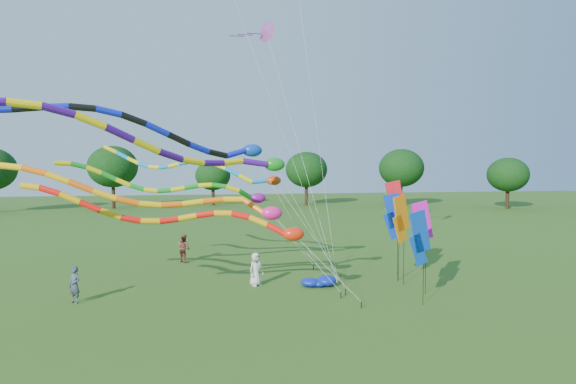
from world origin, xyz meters
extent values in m
plane|color=#255115|center=(0.00, 0.00, 0.00)|extent=(160.00, 160.00, 0.00)
cylinder|color=#382314|center=(34.95, 38.63, 1.52)|extent=(0.50, 0.50, 3.05)
ellipsoid|color=#0E340E|center=(34.95, 38.63, 5.50)|extent=(6.43, 6.43, 5.47)
cylinder|color=#382314|center=(24.28, 47.38, 1.54)|extent=(0.50, 0.50, 3.07)
ellipsoid|color=#0E340E|center=(24.28, 47.38, 5.55)|extent=(6.49, 6.49, 5.52)
cylinder|color=#382314|center=(11.77, 54.75, 1.61)|extent=(0.50, 0.50, 3.22)
ellipsoid|color=#0E340E|center=(11.77, 54.75, 5.81)|extent=(6.80, 6.80, 5.78)
cylinder|color=#382314|center=(-2.62, 52.37, 1.60)|extent=(0.50, 0.50, 3.21)
ellipsoid|color=#0E340E|center=(-2.62, 52.37, 5.79)|extent=(6.77, 6.77, 5.76)
cylinder|color=#382314|center=(-16.07, 49.87, 1.27)|extent=(0.50, 0.50, 2.54)
ellipsoid|color=#0E340E|center=(-16.07, 49.87, 4.59)|extent=(5.37, 5.37, 4.57)
cylinder|color=black|center=(2.64, 0.70, 0.15)|extent=(0.05, 0.05, 0.30)
cylinder|color=silver|center=(1.19, 0.92, 1.76)|extent=(0.02, 0.02, 4.17)
ellipsoid|color=#FE280D|center=(-0.26, 1.15, 3.24)|extent=(0.92, 0.59, 0.59)
cylinder|color=#FD160E|center=(-0.98, 1.36, 3.43)|extent=(0.27, 0.27, 0.88)
cylinder|color=#E99F0B|center=(-1.71, 1.65, 3.77)|extent=(0.27, 0.27, 0.84)
cylinder|color=#FD160E|center=(-2.45, 1.91, 4.00)|extent=(0.27, 0.27, 0.80)
cylinder|color=#E99F0B|center=(-3.20, 2.12, 4.08)|extent=(0.27, 0.27, 0.78)
cylinder|color=#FD160E|center=(-3.96, 2.27, 4.04)|extent=(0.27, 0.27, 0.78)
cylinder|color=#E99F0B|center=(-4.73, 2.34, 3.92)|extent=(0.27, 0.27, 0.79)
cylinder|color=#FD160E|center=(-5.51, 2.35, 3.81)|extent=(0.27, 0.27, 0.79)
cylinder|color=#E99F0B|center=(-6.30, 2.32, 3.78)|extent=(0.27, 0.27, 0.79)
cylinder|color=#FD160E|center=(-7.09, 2.25, 3.89)|extent=(0.27, 0.27, 0.82)
cylinder|color=#E99F0B|center=(-7.89, 2.18, 4.14)|extent=(0.27, 0.27, 0.85)
cylinder|color=#FD160E|center=(-8.68, 2.12, 4.47)|extent=(0.27, 0.27, 0.87)
cylinder|color=#E99F0B|center=(-9.46, 2.11, 4.83)|extent=(0.27, 0.27, 0.85)
cylinder|color=#FD160E|center=(-10.23, 2.15, 5.13)|extent=(0.27, 0.27, 0.81)
cylinder|color=#E99F0B|center=(-11.00, 2.26, 5.31)|extent=(0.27, 0.27, 0.78)
cylinder|color=black|center=(2.20, 2.34, 0.15)|extent=(0.05, 0.05, 0.30)
cylinder|color=silver|center=(0.60, 2.48, 2.14)|extent=(0.02, 0.02, 4.91)
ellipsoid|color=#FC1C85|center=(-0.99, 2.62, 4.00)|extent=(0.96, 0.62, 0.62)
cylinder|color=#FF640D|center=(-1.78, 2.95, 4.30)|extent=(0.28, 0.28, 1.21)
cylinder|color=#FFB80D|center=(-2.68, 3.31, 4.60)|extent=(0.28, 0.28, 0.93)
cylinder|color=#FF640D|center=(-3.60, 3.38, 4.56)|extent=(0.28, 0.28, 0.93)
cylinder|color=#FFB80D|center=(-4.53, 3.39, 4.46)|extent=(0.28, 0.28, 0.94)
cylinder|color=#FF640D|center=(-5.46, 3.34, 4.40)|extent=(0.28, 0.28, 0.94)
cylinder|color=#FFB80D|center=(-6.40, 3.24, 4.43)|extent=(0.28, 0.28, 0.95)
cylinder|color=#FF640D|center=(-7.34, 3.13, 4.59)|extent=(0.28, 0.28, 0.98)
cylinder|color=#FFB80D|center=(-8.28, 3.03, 4.89)|extent=(0.28, 0.28, 1.01)
cylinder|color=#FF640D|center=(-9.22, 2.95, 5.27)|extent=(0.28, 0.28, 1.02)
cylinder|color=#FFB80D|center=(-10.15, 2.93, 5.65)|extent=(0.28, 0.28, 1.00)
cylinder|color=#FF640D|center=(-11.07, 2.97, 5.95)|extent=(0.28, 0.28, 0.96)
cylinder|color=#FFB80D|center=(-11.99, 3.08, 6.12)|extent=(0.28, 0.28, 0.93)
cylinder|color=black|center=(2.58, 2.87, 0.15)|extent=(0.05, 0.05, 0.30)
cylinder|color=silver|center=(0.76, 2.07, 3.25)|extent=(0.02, 0.02, 7.14)
ellipsoid|color=#17811C|center=(-1.06, 1.27, 6.21)|extent=(0.89, 0.57, 0.57)
cylinder|color=#3D0B80|center=(-1.91, 1.14, 6.28)|extent=(0.26, 0.26, 1.06)
cylinder|color=yellow|center=(-2.84, 0.91, 6.31)|extent=(0.26, 0.26, 0.96)
cylinder|color=#3D0B80|center=(-3.64, 0.39, 6.27)|extent=(0.26, 0.26, 0.96)
cylinder|color=yellow|center=(-4.42, -0.16, 6.34)|extent=(0.26, 0.26, 0.97)
cylinder|color=#3D0B80|center=(-5.21, -0.72, 6.55)|extent=(0.26, 0.26, 1.00)
cylinder|color=yellow|center=(-6.00, -1.26, 6.88)|extent=(0.26, 0.26, 1.03)
cylinder|color=#3D0B80|center=(-6.82, -1.76, 7.27)|extent=(0.26, 0.26, 1.03)
cylinder|color=yellow|center=(-7.65, -2.21, 7.65)|extent=(0.26, 0.26, 1.01)
cylinder|color=#3D0B80|center=(-8.51, -2.60, 7.93)|extent=(0.26, 0.26, 0.97)
cylinder|color=yellow|center=(-9.40, -2.92, 8.07)|extent=(0.26, 0.26, 0.95)
cylinder|color=black|center=(2.27, 5.93, 0.15)|extent=(0.05, 0.05, 0.30)
cylinder|color=silver|center=(0.29, 5.21, 3.59)|extent=(0.02, 0.02, 7.84)
ellipsoid|color=#0C39AA|center=(-1.69, 4.50, 6.89)|extent=(0.96, 0.62, 0.62)
cylinder|color=#0D1BD3|center=(-2.48, 4.23, 6.75)|extent=(0.28, 0.28, 1.01)
cylinder|color=black|center=(-3.37, 3.83, 6.71)|extent=(0.28, 0.28, 1.01)
cylinder|color=#0D1BD3|center=(-4.23, 3.33, 6.96)|extent=(0.28, 0.28, 1.04)
cylinder|color=black|center=(-5.09, 2.85, 7.32)|extent=(0.28, 0.28, 1.06)
cylinder|color=#0D1BD3|center=(-5.97, 2.42, 7.73)|extent=(0.28, 0.28, 1.06)
cylinder|color=black|center=(-6.88, 2.05, 8.10)|extent=(0.28, 0.28, 1.03)
cylinder|color=#0D1BD3|center=(-7.80, 1.74, 8.36)|extent=(0.28, 0.28, 1.00)
cylinder|color=black|center=(-8.75, 1.50, 8.48)|extent=(0.28, 0.28, 0.98)
cylinder|color=#0D1BD3|center=(-9.72, 1.30, 8.47)|extent=(0.28, 0.28, 0.99)
cylinder|color=black|center=(-10.69, 1.14, 8.37)|extent=(0.28, 0.28, 1.00)
cylinder|color=black|center=(3.11, 5.64, 0.15)|extent=(0.05, 0.05, 0.30)
cylinder|color=silver|center=(1.42, 6.36, 2.80)|extent=(0.02, 0.02, 6.24)
ellipsoid|color=#C1380B|center=(-0.26, 7.09, 5.33)|extent=(0.81, 0.52, 0.52)
cylinder|color=#0C88CC|center=(-1.00, 7.19, 5.28)|extent=(0.23, 0.23, 0.85)
cylinder|color=yellow|center=(-1.78, 7.25, 5.43)|extent=(0.23, 0.23, 0.84)
cylinder|color=#0C88CC|center=(-2.48, 7.47, 5.80)|extent=(0.23, 0.23, 0.82)
cylinder|color=yellow|center=(-3.17, 7.76, 6.12)|extent=(0.23, 0.23, 0.79)
cylinder|color=#0C88CC|center=(-3.82, 8.11, 6.31)|extent=(0.23, 0.23, 0.76)
cylinder|color=yellow|center=(-4.45, 8.51, 6.37)|extent=(0.23, 0.23, 0.75)
cylinder|color=#0C88CC|center=(-5.06, 8.96, 6.30)|extent=(0.23, 0.23, 0.77)
cylinder|color=yellow|center=(-5.67, 9.43, 6.17)|extent=(0.23, 0.23, 0.78)
cylinder|color=#0C88CC|center=(-6.27, 9.89, 6.06)|extent=(0.23, 0.23, 0.77)
cylinder|color=yellow|center=(-6.88, 10.34, 6.04)|extent=(0.23, 0.23, 0.75)
cylinder|color=#0C88CC|center=(-7.51, 10.74, 6.16)|extent=(0.23, 0.23, 0.77)
cylinder|color=yellow|center=(-8.17, 11.08, 6.41)|extent=(0.23, 0.23, 0.80)
cylinder|color=#0C88CC|center=(-8.85, 11.37, 6.75)|extent=(0.23, 0.23, 0.82)
cylinder|color=yellow|center=(-9.56, 11.59, 7.10)|extent=(0.23, 0.23, 0.82)
cylinder|color=black|center=(2.30, 8.50, 0.15)|extent=(0.05, 0.05, 0.30)
cylinder|color=silver|center=(0.65, 8.47, 2.28)|extent=(0.02, 0.02, 5.19)
ellipsoid|color=#980D94|center=(-1.00, 8.44, 4.29)|extent=(0.92, 0.59, 0.59)
cylinder|color=#128B1A|center=(-1.71, 8.15, 4.51)|extent=(0.27, 0.27, 1.03)
cylinder|color=#D9C40B|center=(-2.45, 7.90, 4.86)|extent=(0.27, 0.27, 0.79)
cylinder|color=#128B1A|center=(-3.20, 7.97, 5.03)|extent=(0.27, 0.27, 0.76)
cylinder|color=#D9C40B|center=(-3.94, 8.11, 5.06)|extent=(0.27, 0.27, 0.76)
cylinder|color=#128B1A|center=(-4.69, 8.27, 4.97)|extent=(0.27, 0.27, 0.78)
cylinder|color=#D9C40B|center=(-5.44, 8.45, 4.84)|extent=(0.27, 0.27, 0.78)
cylinder|color=#128B1A|center=(-6.18, 8.62, 4.75)|extent=(0.27, 0.27, 0.76)
cylinder|color=#D9C40B|center=(-6.93, 8.75, 4.77)|extent=(0.27, 0.27, 0.76)
cylinder|color=#128B1A|center=(-7.68, 8.82, 4.93)|extent=(0.27, 0.27, 0.78)
cylinder|color=#D9C40B|center=(-8.42, 8.83, 5.21)|extent=(0.27, 0.27, 0.82)
cylinder|color=#128B1A|center=(-9.16, 8.77, 5.56)|extent=(0.27, 0.27, 0.83)
cylinder|color=#D9C40B|center=(-9.91, 8.65, 5.90)|extent=(0.27, 0.27, 0.82)
cylinder|color=#128B1A|center=(-10.65, 8.48, 6.16)|extent=(0.27, 0.27, 0.79)
cylinder|color=#D9C40B|center=(-11.39, 8.27, 6.28)|extent=(0.27, 0.27, 0.77)
cylinder|color=black|center=(2.50, 4.00, 0.15)|extent=(0.04, 0.04, 0.30)
cylinder|color=silver|center=(1.21, 4.10, 9.43)|extent=(0.01, 0.01, 18.43)
cylinder|color=black|center=(2.50, 4.00, 0.15)|extent=(0.04, 0.04, 0.30)
cylinder|color=silver|center=(-2.12, 3.00, 12.21)|extent=(0.01, 0.01, 25.62)
cylinder|color=black|center=(2.50, 4.00, 0.15)|extent=(0.04, 0.04, 0.30)
cylinder|color=silver|center=(1.14, 7.31, 7.30)|extent=(0.01, 0.01, 15.73)
cone|color=purple|center=(-0.22, 10.62, 14.31)|extent=(1.76, 1.79, 1.49)
cube|color=purple|center=(-0.92, 10.62, 14.16)|extent=(0.90, 0.12, 0.04)
cube|color=purple|center=(-1.47, 10.62, 14.04)|extent=(0.90, 0.12, 0.04)
cube|color=purple|center=(-2.02, 10.62, 13.92)|extent=(0.90, 0.12, 0.04)
cylinder|color=black|center=(5.50, 0.73, 1.94)|extent=(0.02, 0.02, 3.88)
cube|color=#0C3EA9|center=(5.29, 0.67, 3.28)|extent=(1.14, 0.37, 1.93)
cube|color=#0C3EA9|center=(5.21, 0.65, 2.48)|extent=(0.99, 0.34, 1.51)
cylinder|color=black|center=(6.22, 5.17, 2.51)|extent=(0.02, 0.02, 5.02)
cube|color=red|center=(6.01, 5.21, 4.42)|extent=(1.16, 0.25, 1.93)
cube|color=red|center=(5.93, 5.22, 3.62)|extent=(1.01, 0.23, 1.51)
cylinder|color=black|center=(6.10, 4.25, 2.17)|extent=(0.02, 0.02, 4.33)
cube|color=orange|center=(5.90, 4.16, 3.73)|extent=(1.09, 0.54, 1.93)
cube|color=orange|center=(5.83, 4.13, 2.93)|extent=(0.95, 0.48, 1.51)
cylinder|color=black|center=(6.40, 2.38, 2.07)|extent=(0.02, 0.02, 4.15)
cube|color=#FD0ECE|center=(6.18, 2.37, 3.55)|extent=(1.16, 0.14, 1.93)
cube|color=#FD0ECE|center=(6.10, 2.36, 2.75)|extent=(1.01, 0.13, 1.51)
cylinder|color=black|center=(6.06, 4.92, 2.18)|extent=(0.02, 0.02, 4.37)
cube|color=#0C33AE|center=(5.84, 4.97, 3.77)|extent=(1.14, 0.35, 1.93)
cube|color=#0C33AE|center=(5.77, 4.99, 2.97)|extent=(1.00, 0.32, 1.51)
cylinder|color=black|center=(6.57, 6.16, 2.32)|extent=(0.02, 0.02, 4.63)
cube|color=green|center=(6.35, 6.15, 4.03)|extent=(1.16, 0.15, 1.93)
cube|color=green|center=(6.27, 6.14, 3.23)|extent=(1.01, 0.14, 1.51)
ellipsoid|color=#0C21A1|center=(1.76, 4.64, 0.21)|extent=(0.76, 0.76, 0.42)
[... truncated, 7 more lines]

